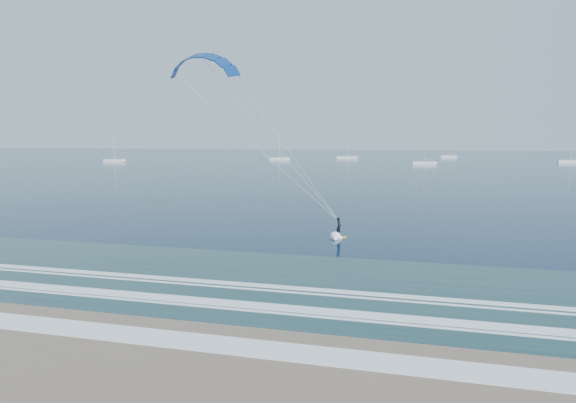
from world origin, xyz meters
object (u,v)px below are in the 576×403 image
at_px(sailboat_0, 114,161).
at_px(sailboat_5, 570,161).
at_px(kitesurfer_rig, 269,138).
at_px(sailboat_2, 347,157).
at_px(sailboat_1, 279,159).
at_px(sailboat_3, 424,163).
at_px(sailboat_4, 449,157).

relative_size(sailboat_0, sailboat_5, 1.01).
distance_m(kitesurfer_rig, sailboat_0, 184.57).
height_order(kitesurfer_rig, sailboat_5, kitesurfer_rig).
height_order(kitesurfer_rig, sailboat_2, kitesurfer_rig).
xyz_separation_m(kitesurfer_rig, sailboat_0, (-113.58, 145.20, -9.16)).
distance_m(sailboat_0, sailboat_2, 110.92).
bearing_deg(sailboat_1, sailboat_3, -22.05).
bearing_deg(sailboat_2, sailboat_3, -54.38).
bearing_deg(sailboat_4, sailboat_3, -98.86).
height_order(sailboat_0, sailboat_4, sailboat_0).
relative_size(sailboat_0, sailboat_2, 0.97).
bearing_deg(sailboat_2, kitesurfer_rig, -83.70).
xyz_separation_m(sailboat_0, sailboat_3, (128.20, 11.51, -0.01)).
height_order(sailboat_1, sailboat_3, sailboat_1).
bearing_deg(sailboat_4, sailboat_0, -147.56).
xyz_separation_m(kitesurfer_rig, sailboat_2, (-23.11, 209.39, -9.16)).
height_order(sailboat_2, sailboat_3, sailboat_2).
xyz_separation_m(kitesurfer_rig, sailboat_3, (14.62, 156.71, -9.16)).
xyz_separation_m(sailboat_1, sailboat_3, (65.67, -26.59, -0.00)).
relative_size(kitesurfer_rig, sailboat_5, 1.49).
bearing_deg(sailboat_0, sailboat_4, 32.44).
relative_size(sailboat_0, sailboat_1, 1.02).
bearing_deg(sailboat_4, kitesurfer_rig, -96.51).
height_order(sailboat_2, sailboat_4, sailboat_2).
bearing_deg(sailboat_1, sailboat_2, 43.03).
height_order(sailboat_1, sailboat_5, sailboat_5).
distance_m(sailboat_1, sailboat_5, 123.46).
distance_m(sailboat_1, sailboat_2, 38.22).
xyz_separation_m(sailboat_1, sailboat_2, (27.94, 26.08, 0.00)).
bearing_deg(sailboat_5, sailboat_3, -153.76).
bearing_deg(sailboat_3, kitesurfer_rig, -95.33).
distance_m(kitesurfer_rig, sailboat_5, 199.04).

